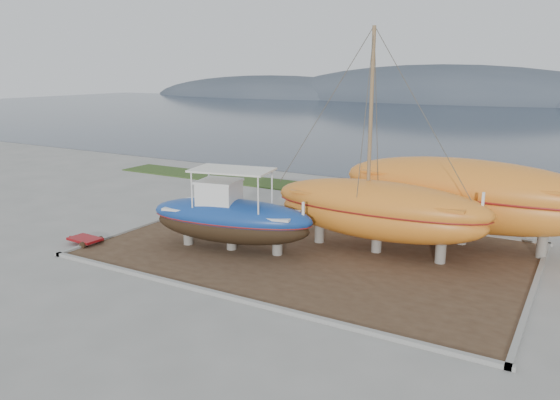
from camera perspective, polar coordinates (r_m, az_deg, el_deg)
The scene contains 11 objects.
ground at distance 21.17m, azimuth -1.76°, elevation -8.36°, with size 140.00×140.00×0.00m, color gray.
dirt_patch at distance 24.43m, azimuth 3.23°, elevation -5.25°, with size 18.00×12.00×0.06m, color #422D1E.
curb_frame at distance 24.41m, azimuth 3.23°, elevation -5.15°, with size 18.60×12.60×0.15m, color gray, non-canonical shape.
grass_strip at distance 34.69m, azimuth 11.91°, elevation 0.17°, with size 44.00×3.00×0.08m, color #284219.
sea at distance 87.62m, azimuth 23.44°, elevation 7.28°, with size 260.00×100.00×0.04m, color #1C2738, non-canonical shape.
mountain_ridge at distance 142.24m, azimuth 26.30°, elevation 9.00°, with size 200.00×36.00×20.00m, color #333D49, non-canonical shape.
blue_caique at distance 24.02m, azimuth -5.16°, elevation -1.03°, with size 7.52×2.35×3.63m, color navy, non-canonical shape.
white_dinghy at distance 28.95m, azimuth -7.37°, elevation -1.06°, with size 3.92×1.47×1.18m, color white, non-canonical shape.
orange_sailboat at distance 23.38m, azimuth 10.49°, elevation 5.79°, with size 9.64×2.84×9.54m, color orange, non-canonical shape.
orange_bare_hull at distance 26.01m, azimuth 18.71°, elevation -0.34°, with size 11.66×3.50×3.82m, color orange, non-canonical shape.
red_trailer at distance 26.78m, azimuth -19.68°, elevation -4.06°, with size 2.24×1.12×0.32m, color maroon, non-canonical shape.
Camera 1 is at (10.43, -16.64, 7.90)m, focal length 35.00 mm.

